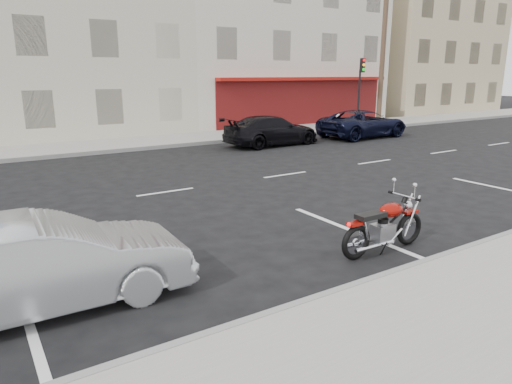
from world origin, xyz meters
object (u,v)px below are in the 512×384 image
sedan_silver (45,264)px  car_far (272,131)px  suv_far (363,124)px  fire_hydrant (338,119)px  utility_pole (383,45)px  motorcycle (410,221)px  traffic_light (360,83)px

sedan_silver → car_far: car_far is taller
suv_far → car_far: bearing=84.4°
fire_hydrant → sedan_silver: 22.29m
sedan_silver → suv_far: (16.15, 10.03, 0.04)m
suv_far → sedan_silver: bearing=119.4°
fire_hydrant → suv_far: (-1.55, -3.53, 0.14)m
utility_pole → fire_hydrant: 5.48m
motorcycle → sedan_silver: (-6.06, 1.06, 0.19)m
traffic_light → suv_far: traffic_light is taller
utility_pole → car_far: 11.65m
car_far → motorcycle: bearing=155.0°
car_far → utility_pole: bearing=-74.6°
motorcycle → sedan_silver: size_ratio=0.51×
motorcycle → car_far: (4.75, 11.38, 0.20)m
traffic_light → motorcycle: 19.64m
utility_pole → fire_hydrant: size_ratio=12.50×
car_far → traffic_light: bearing=-72.3°
utility_pole → traffic_light: (-2.00, -0.27, -2.18)m
sedan_silver → car_far: bearing=-44.4°
utility_pole → motorcycle: (-15.14, -14.71, -4.29)m
motorcycle → sedan_silver: bearing=170.7°
traffic_light → motorcycle: (-13.14, -14.44, -2.11)m
suv_far → fire_hydrant: bearing=-26.1°
traffic_light → sedan_silver: 23.48m
sedan_silver → motorcycle: bearing=-97.9°
fire_hydrant → motorcycle: motorcycle is taller
traffic_light → fire_hydrant: size_ratio=5.28×
utility_pole → traffic_light: size_ratio=2.37×
motorcycle → traffic_light: bearing=48.3°
fire_hydrant → sedan_silver: bearing=-142.5°
motorcycle → suv_far: suv_far is taller
utility_pole → suv_far: utility_pole is taller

